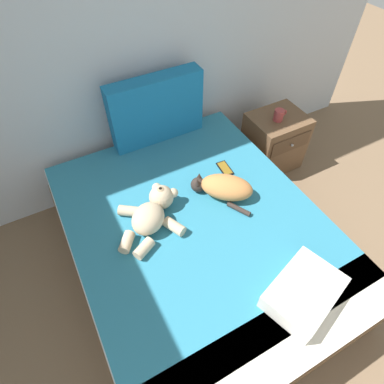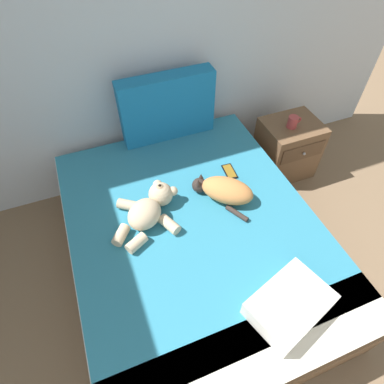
{
  "view_description": "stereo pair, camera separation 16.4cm",
  "coord_description": "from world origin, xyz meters",
  "px_view_note": "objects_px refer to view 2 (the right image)",
  "views": [
    {
      "loc": [
        1.22,
        1.73,
        2.12
      ],
      "look_at": [
        1.87,
        2.93,
        0.56
      ],
      "focal_mm": 30.05,
      "sensor_mm": 36.0,
      "label": 1
    },
    {
      "loc": [
        1.37,
        1.66,
        2.12
      ],
      "look_at": [
        1.87,
        2.93,
        0.56
      ],
      "focal_mm": 30.05,
      "sensor_mm": 36.0,
      "label": 2
    }
  ],
  "objects_px": {
    "bed": "(193,244)",
    "patterned_cushion": "(167,107)",
    "cell_phone": "(230,172)",
    "mug": "(293,122)",
    "cat": "(224,190)",
    "nightstand": "(287,148)",
    "teddy_bear": "(149,209)",
    "throw_pillow": "(290,304)"
  },
  "relations": [
    {
      "from": "bed",
      "to": "patterned_cushion",
      "type": "bearing_deg",
      "value": 81.17
    },
    {
      "from": "cell_phone",
      "to": "mug",
      "type": "height_order",
      "value": "mug"
    },
    {
      "from": "patterned_cushion",
      "to": "cat",
      "type": "height_order",
      "value": "patterned_cushion"
    },
    {
      "from": "cat",
      "to": "nightstand",
      "type": "distance_m",
      "value": 1.03
    },
    {
      "from": "teddy_bear",
      "to": "mug",
      "type": "bearing_deg",
      "value": 18.34
    },
    {
      "from": "bed",
      "to": "patterned_cushion",
      "type": "xyz_separation_m",
      "value": [
        0.14,
        0.87,
        0.5
      ]
    },
    {
      "from": "patterned_cushion",
      "to": "cell_phone",
      "type": "height_order",
      "value": "patterned_cushion"
    },
    {
      "from": "throw_pillow",
      "to": "nightstand",
      "type": "height_order",
      "value": "throw_pillow"
    },
    {
      "from": "bed",
      "to": "throw_pillow",
      "type": "relative_size",
      "value": 4.81
    },
    {
      "from": "cell_phone",
      "to": "mug",
      "type": "bearing_deg",
      "value": 21.38
    },
    {
      "from": "bed",
      "to": "nightstand",
      "type": "distance_m",
      "value": 1.27
    },
    {
      "from": "teddy_bear",
      "to": "mug",
      "type": "xyz_separation_m",
      "value": [
        1.32,
        0.44,
        -0.01
      ]
    },
    {
      "from": "bed",
      "to": "patterned_cushion",
      "type": "distance_m",
      "value": 1.01
    },
    {
      "from": "cell_phone",
      "to": "throw_pillow",
      "type": "bearing_deg",
      "value": -98.76
    },
    {
      "from": "throw_pillow",
      "to": "mug",
      "type": "distance_m",
      "value": 1.51
    },
    {
      "from": "cat",
      "to": "mug",
      "type": "relative_size",
      "value": 3.45
    },
    {
      "from": "teddy_bear",
      "to": "cell_phone",
      "type": "xyz_separation_m",
      "value": [
        0.63,
        0.17,
        -0.07
      ]
    },
    {
      "from": "mug",
      "to": "bed",
      "type": "bearing_deg",
      "value": -151.77
    },
    {
      "from": "nightstand",
      "to": "mug",
      "type": "relative_size",
      "value": 4.3
    },
    {
      "from": "throw_pillow",
      "to": "bed",
      "type": "bearing_deg",
      "value": 109.92
    },
    {
      "from": "throw_pillow",
      "to": "nightstand",
      "type": "relative_size",
      "value": 0.78
    },
    {
      "from": "teddy_bear",
      "to": "throw_pillow",
      "type": "bearing_deg",
      "value": -59.73
    },
    {
      "from": "cell_phone",
      "to": "nightstand",
      "type": "distance_m",
      "value": 0.81
    },
    {
      "from": "patterned_cushion",
      "to": "cell_phone",
      "type": "bearing_deg",
      "value": -64.7
    },
    {
      "from": "throw_pillow",
      "to": "cell_phone",
      "type": "bearing_deg",
      "value": 81.24
    },
    {
      "from": "cell_phone",
      "to": "throw_pillow",
      "type": "height_order",
      "value": "throw_pillow"
    },
    {
      "from": "cell_phone",
      "to": "throw_pillow",
      "type": "xyz_separation_m",
      "value": [
        -0.15,
        -0.99,
        0.05
      ]
    },
    {
      "from": "cat",
      "to": "cell_phone",
      "type": "height_order",
      "value": "cat"
    },
    {
      "from": "cell_phone",
      "to": "nightstand",
      "type": "height_order",
      "value": "nightstand"
    },
    {
      "from": "patterned_cushion",
      "to": "teddy_bear",
      "type": "xyz_separation_m",
      "value": [
        -0.37,
        -0.73,
        -0.18
      ]
    },
    {
      "from": "nightstand",
      "to": "mug",
      "type": "distance_m",
      "value": 0.31
    },
    {
      "from": "nightstand",
      "to": "mug",
      "type": "height_order",
      "value": "mug"
    },
    {
      "from": "throw_pillow",
      "to": "cat",
      "type": "bearing_deg",
      "value": 89.03
    },
    {
      "from": "cell_phone",
      "to": "mug",
      "type": "distance_m",
      "value": 0.74
    },
    {
      "from": "nightstand",
      "to": "teddy_bear",
      "type": "bearing_deg",
      "value": -161.32
    },
    {
      "from": "patterned_cushion",
      "to": "teddy_bear",
      "type": "height_order",
      "value": "patterned_cushion"
    },
    {
      "from": "bed",
      "to": "cell_phone",
      "type": "distance_m",
      "value": 0.57
    },
    {
      "from": "teddy_bear",
      "to": "mug",
      "type": "height_order",
      "value": "teddy_bear"
    },
    {
      "from": "cat",
      "to": "throw_pillow",
      "type": "relative_size",
      "value": 1.03
    },
    {
      "from": "patterned_cushion",
      "to": "cell_phone",
      "type": "relative_size",
      "value": 4.6
    },
    {
      "from": "cell_phone",
      "to": "patterned_cushion",
      "type": "bearing_deg",
      "value": 115.3
    },
    {
      "from": "teddy_bear",
      "to": "throw_pillow",
      "type": "height_order",
      "value": "teddy_bear"
    }
  ]
}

